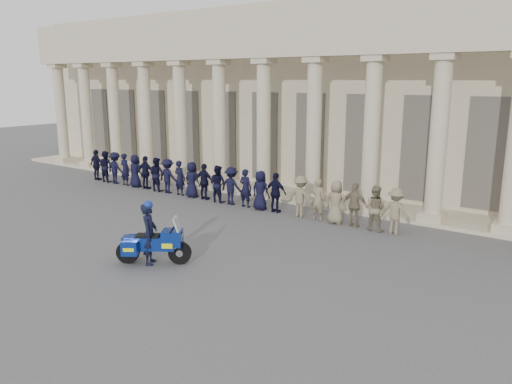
# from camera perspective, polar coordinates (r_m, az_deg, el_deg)

# --- Properties ---
(ground) EXTENTS (90.00, 90.00, 0.00)m
(ground) POSITION_cam_1_polar(r_m,az_deg,el_deg) (16.76, -11.22, -6.24)
(ground) COLOR #4B4B4E
(ground) RESTS_ON ground
(building) EXTENTS (40.00, 12.50, 9.00)m
(building) POSITION_cam_1_polar(r_m,az_deg,el_deg) (28.05, 11.14, 10.79)
(building) COLOR #BFB08F
(building) RESTS_ON ground
(officer_rank) EXTENTS (17.73, 0.63, 1.67)m
(officer_rank) POSITION_cam_1_polar(r_m,az_deg,el_deg) (22.39, -4.74, 1.00)
(officer_rank) COLOR black
(officer_rank) RESTS_ON ground
(motorcycle) EXTENTS (1.96, 1.55, 1.45)m
(motorcycle) POSITION_cam_1_polar(r_m,az_deg,el_deg) (15.18, -11.57, -5.79)
(motorcycle) COLOR black
(motorcycle) RESTS_ON ground
(rider) EXTENTS (0.74, 0.81, 1.95)m
(rider) POSITION_cam_1_polar(r_m,az_deg,el_deg) (15.11, -12.09, -4.57)
(rider) COLOR black
(rider) RESTS_ON ground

